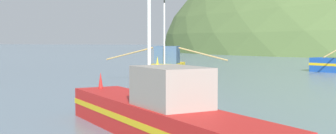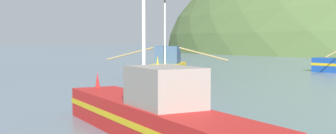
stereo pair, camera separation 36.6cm
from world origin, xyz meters
TOP-DOWN VIEW (x-y plane):
  - fishing_boat_yellow at (5.30, 32.19)m, footprint 9.70×6.77m
  - fishing_boat_red at (9.81, 12.10)m, footprint 9.48×10.32m

SIDE VIEW (x-z plane):
  - fishing_boat_red at x=9.81m, z-range -1.92..3.50m
  - fishing_boat_yellow at x=5.30m, z-range -2.22..4.12m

